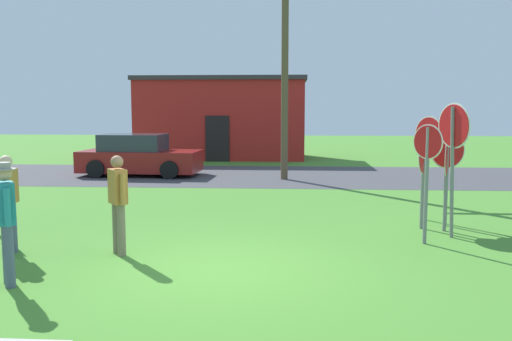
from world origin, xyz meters
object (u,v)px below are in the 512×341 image
(stop_sign_leaning_left, at_px, (447,169))
(person_in_teal, at_px, (118,199))
(stop_sign_tallest, at_px, (453,145))
(stop_sign_center_cluster, at_px, (427,165))
(parked_car_on_street, at_px, (139,157))
(person_in_blue, at_px, (6,197))
(stop_sign_leaning_right, at_px, (428,149))
(utility_pole, at_px, (285,63))
(person_near_signs, at_px, (6,216))
(stop_sign_nearest, at_px, (447,163))
(stop_sign_rear_right, at_px, (423,164))

(stop_sign_leaning_left, xyz_separation_m, person_in_teal, (-6.00, -2.16, -0.32))
(stop_sign_tallest, bearing_deg, stop_sign_center_cluster, -139.22)
(parked_car_on_street, bearing_deg, person_in_blue, -85.90)
(stop_sign_tallest, height_order, person_in_blue, stop_sign_tallest)
(stop_sign_leaning_right, relative_size, stop_sign_center_cluster, 1.05)
(person_in_teal, bearing_deg, stop_sign_center_cluster, 11.40)
(parked_car_on_street, bearing_deg, stop_sign_tallest, -46.43)
(stop_sign_leaning_right, height_order, stop_sign_center_cluster, stop_sign_leaning_right)
(stop_sign_leaning_left, distance_m, person_in_teal, 6.39)
(stop_sign_leaning_right, relative_size, stop_sign_tallest, 0.89)
(utility_pole, distance_m, person_near_signs, 12.50)
(stop_sign_leaning_right, height_order, person_near_signs, stop_sign_leaning_right)
(stop_sign_nearest, distance_m, stop_sign_tallest, 1.18)
(parked_car_on_street, distance_m, person_in_blue, 10.75)
(parked_car_on_street, height_order, person_near_signs, person_near_signs)
(stop_sign_center_cluster, relative_size, person_near_signs, 1.26)
(stop_sign_tallest, bearing_deg, stop_sign_leaning_left, 83.83)
(stop_sign_nearest, height_order, person_near_signs, stop_sign_nearest)
(stop_sign_nearest, bearing_deg, person_in_teal, -156.61)
(person_in_teal, distance_m, person_near_signs, 1.97)
(stop_sign_center_cluster, xyz_separation_m, person_in_blue, (-7.23, -1.17, -0.48))
(stop_sign_nearest, bearing_deg, stop_sign_leaning_right, 113.70)
(stop_sign_leaning_right, relative_size, person_in_blue, 1.36)
(utility_pole, xyz_separation_m, person_in_blue, (-4.55, -9.98, -2.99))
(stop_sign_center_cluster, height_order, person_in_teal, stop_sign_center_cluster)
(parked_car_on_street, relative_size, stop_sign_nearest, 2.23)
(stop_sign_rear_right, distance_m, person_near_signs, 7.77)
(utility_pole, height_order, stop_sign_nearest, utility_pole)
(stop_sign_leaning_right, relative_size, person_in_teal, 1.36)
(stop_sign_rear_right, bearing_deg, person_in_teal, -157.15)
(utility_pole, distance_m, stop_sign_leaning_right, 7.76)
(stop_sign_leaning_left, relative_size, person_in_blue, 1.11)
(stop_sign_leaning_left, xyz_separation_m, person_in_blue, (-7.89, -2.26, -0.29))
(stop_sign_rear_right, bearing_deg, stop_sign_leaning_left, -25.21)
(person_in_blue, bearing_deg, stop_sign_leaning_left, 15.97)
(utility_pole, bearing_deg, stop_sign_leaning_right, -64.10)
(stop_sign_leaning_right, bearing_deg, stop_sign_rear_right, -108.49)
(stop_sign_rear_right, distance_m, person_in_teal, 6.08)
(stop_sign_nearest, height_order, stop_sign_center_cluster, stop_sign_center_cluster)
(utility_pole, height_order, parked_car_on_street, utility_pole)
(utility_pole, xyz_separation_m, parked_car_on_street, (-5.32, 0.74, -3.29))
(stop_sign_leaning_right, xyz_separation_m, stop_sign_tallest, (0.05, -1.66, 0.21))
(stop_sign_leaning_right, bearing_deg, person_in_teal, -151.09)
(stop_sign_nearest, relative_size, person_near_signs, 1.14)
(parked_car_on_street, xyz_separation_m, person_near_signs, (1.61, -12.30, 0.30))
(stop_sign_leaning_left, distance_m, person_in_blue, 8.21)
(stop_sign_tallest, height_order, person_near_signs, stop_sign_tallest)
(stop_sign_leaning_left, distance_m, stop_sign_tallest, 0.77)
(parked_car_on_street, distance_m, stop_sign_leaning_left, 12.12)
(stop_sign_rear_right, xyz_separation_m, person_near_signs, (-6.63, -4.03, -0.35))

